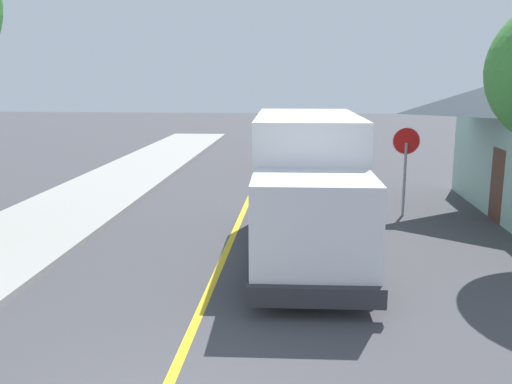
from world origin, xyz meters
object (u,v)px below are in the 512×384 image
object	(u,v)px
parked_car_far	(305,135)
box_truck	(308,179)
parked_car_near	(319,169)
stop_sign	(406,154)
parked_car_mid	(306,148)

from	to	relation	value
parked_car_far	box_truck	bearing A→B (deg)	-90.20
parked_car_far	parked_car_near	bearing A→B (deg)	-87.96
box_truck	stop_sign	world-z (taller)	box_truck
parked_car_near	stop_sign	world-z (taller)	stop_sign
parked_car_mid	stop_sign	distance (m)	10.30
parked_car_near	parked_car_mid	distance (m)	6.34
box_truck	stop_sign	bearing A→B (deg)	52.19
box_truck	parked_car_far	world-z (taller)	box_truck
stop_sign	box_truck	bearing A→B (deg)	-127.81
parked_car_mid	parked_car_far	world-z (taller)	same
parked_car_mid	stop_sign	bearing A→B (deg)	-74.04
parked_car_mid	stop_sign	world-z (taller)	stop_sign
parked_car_near	parked_car_mid	bearing A→B (deg)	93.74
box_truck	parked_car_mid	size ratio (longest dim) A/B	1.62
parked_car_near	stop_sign	bearing A→B (deg)	-55.69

